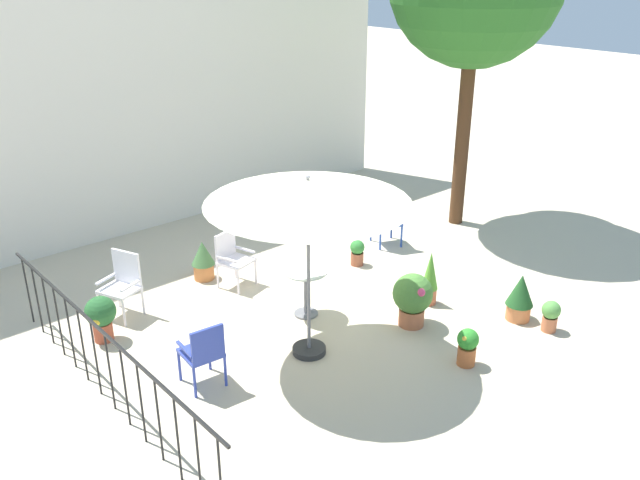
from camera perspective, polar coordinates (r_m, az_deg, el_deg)
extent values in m
plane|color=beige|center=(9.82, 0.27, -5.89)|extent=(60.00, 60.00, 0.00)
cube|color=silver|center=(12.67, -14.17, 12.22)|extent=(10.62, 0.30, 5.00)
cube|color=black|center=(7.81, -18.59, -7.08)|extent=(0.03, 5.20, 0.03)
cylinder|color=black|center=(6.56, -10.40, -18.04)|extent=(0.02, 0.02, 1.00)
cylinder|color=black|center=(6.81, -12.11, -16.38)|extent=(0.02, 0.02, 1.00)
cylinder|color=black|center=(7.07, -13.66, -14.82)|extent=(0.02, 0.02, 1.00)
cylinder|color=black|center=(7.35, -15.08, -13.36)|extent=(0.02, 0.02, 1.00)
cylinder|color=black|center=(7.63, -16.38, -12.01)|extent=(0.02, 0.02, 1.00)
cylinder|color=black|center=(7.92, -17.58, -10.75)|extent=(0.02, 0.02, 1.00)
cylinder|color=black|center=(8.21, -18.68, -9.57)|extent=(0.02, 0.02, 1.00)
cylinder|color=black|center=(8.52, -19.70, -8.48)|extent=(0.02, 0.02, 1.00)
cylinder|color=black|center=(8.82, -20.64, -7.45)|extent=(0.02, 0.02, 1.00)
cylinder|color=black|center=(9.13, -21.51, -6.50)|extent=(0.02, 0.02, 1.00)
cylinder|color=black|center=(9.45, -22.33, -5.60)|extent=(0.02, 0.02, 1.00)
cylinder|color=black|center=(9.77, -23.08, -4.77)|extent=(0.02, 0.02, 1.00)
cylinder|color=black|center=(10.09, -23.79, -3.98)|extent=(0.02, 0.02, 1.00)
cylinder|color=#4C2F1B|center=(12.68, 12.14, 8.63)|extent=(0.26, 0.26, 3.37)
cylinder|color=#2D2D2D|center=(8.79, -0.94, -9.40)|extent=(0.44, 0.44, 0.08)
cylinder|color=slate|center=(8.23, -0.99, -2.67)|extent=(0.04, 0.04, 2.37)
cone|color=beige|center=(7.83, -1.04, 4.21)|extent=(2.49, 2.49, 0.29)
sphere|color=slate|center=(7.77, -1.05, 5.42)|extent=(0.06, 0.06, 0.06)
cylinder|color=silver|center=(9.34, -1.25, -2.68)|extent=(0.63, 0.63, 0.02)
cylinder|color=slate|center=(9.50, -1.23, -4.60)|extent=(0.06, 0.06, 0.68)
cylinder|color=slate|center=(9.66, -1.21, -6.32)|extent=(0.34, 0.34, 0.03)
cube|color=white|center=(9.83, -16.85, -4.10)|extent=(0.59, 0.62, 0.04)
cube|color=white|center=(9.84, -16.26, -2.26)|extent=(0.21, 0.45, 0.50)
cube|color=white|center=(9.93, -17.90, -3.19)|extent=(0.38, 0.18, 0.03)
cube|color=white|center=(9.63, -15.93, -3.78)|extent=(0.38, 0.18, 0.03)
cylinder|color=white|center=(9.96, -18.44, -5.41)|extent=(0.04, 0.04, 0.41)
cylinder|color=white|center=(9.67, -16.47, -6.06)|extent=(0.04, 0.04, 0.41)
cylinder|color=white|center=(10.20, -16.91, -4.49)|extent=(0.04, 0.04, 0.41)
cylinder|color=white|center=(9.91, -14.94, -5.10)|extent=(0.04, 0.04, 0.41)
cube|color=#2849A1|center=(11.84, 5.73, 1.54)|extent=(0.59, 0.61, 0.04)
cube|color=#2849A1|center=(11.57, 6.20, 2.31)|extent=(0.40, 0.20, 0.46)
cube|color=#2849A1|center=(11.88, 6.64, 2.19)|extent=(0.20, 0.41, 0.03)
cube|color=#2849A1|center=(11.72, 4.85, 1.98)|extent=(0.20, 0.41, 0.03)
cylinder|color=#2849A1|center=(12.19, 6.15, 1.05)|extent=(0.04, 0.04, 0.40)
cylinder|color=#2849A1|center=(12.03, 4.39, 0.83)|extent=(0.04, 0.04, 0.40)
cylinder|color=#2849A1|center=(11.82, 7.01, 0.29)|extent=(0.04, 0.04, 0.40)
cylinder|color=#2849A1|center=(11.67, 5.20, 0.05)|extent=(0.04, 0.04, 0.40)
cube|color=#2F419F|center=(8.14, -10.18, -9.49)|extent=(0.48, 0.50, 0.04)
cube|color=#2F419F|center=(7.86, -9.62, -8.80)|extent=(0.42, 0.08, 0.41)
cube|color=#2F419F|center=(8.15, -8.97, -8.38)|extent=(0.08, 0.41, 0.03)
cube|color=#2F419F|center=(8.01, -11.53, -9.18)|extent=(0.08, 0.41, 0.03)
cylinder|color=#2F419F|center=(8.49, -9.47, -9.73)|extent=(0.04, 0.04, 0.41)
cylinder|color=#2F419F|center=(8.36, -11.97, -10.52)|extent=(0.04, 0.04, 0.41)
cylinder|color=#2F419F|center=(8.17, -8.12, -11.08)|extent=(0.04, 0.04, 0.41)
cylinder|color=#2F419F|center=(8.04, -10.70, -11.94)|extent=(0.04, 0.04, 0.41)
cube|color=white|center=(10.35, -7.21, -1.83)|extent=(0.57, 0.56, 0.04)
cube|color=white|center=(10.38, -8.13, -0.40)|extent=(0.44, 0.16, 0.42)
cube|color=white|center=(10.16, -8.01, -1.64)|extent=(0.15, 0.39, 0.03)
cube|color=white|center=(10.45, -6.50, -0.81)|extent=(0.15, 0.39, 0.03)
cylinder|color=white|center=(10.18, -7.03, -3.66)|extent=(0.04, 0.04, 0.40)
cylinder|color=white|center=(10.48, -5.53, -2.76)|extent=(0.04, 0.04, 0.40)
cylinder|color=white|center=(10.43, -8.77, -3.09)|extent=(0.04, 0.04, 0.40)
cylinder|color=white|center=(10.72, -7.26, -2.23)|extent=(0.04, 0.04, 0.40)
cylinder|color=#C16B44|center=(9.75, 19.07, -6.80)|extent=(0.20, 0.20, 0.21)
cylinder|color=#382819|center=(9.71, 19.14, -6.30)|extent=(0.18, 0.18, 0.02)
sphere|color=#559343|center=(9.65, 19.23, -5.69)|extent=(0.26, 0.26, 0.26)
cylinder|color=#985237|center=(11.12, 3.20, -1.61)|extent=(0.22, 0.22, 0.22)
cylinder|color=#382819|center=(11.08, 3.21, -1.15)|extent=(0.19, 0.19, 0.02)
sphere|color=#317B32|center=(11.03, 3.22, -0.62)|extent=(0.24, 0.24, 0.24)
sphere|color=gold|center=(11.12, 3.48, -0.60)|extent=(0.05, 0.05, 0.05)
sphere|color=gold|center=(11.11, 3.13, -0.60)|extent=(0.07, 0.07, 0.07)
sphere|color=gold|center=(10.99, 2.97, -0.71)|extent=(0.05, 0.05, 0.05)
sphere|color=gold|center=(11.12, 3.11, -0.40)|extent=(0.06, 0.06, 0.06)
cylinder|color=#C67142|center=(9.90, 16.63, -5.91)|extent=(0.34, 0.34, 0.24)
cylinder|color=#382819|center=(9.85, 16.70, -5.35)|extent=(0.30, 0.30, 0.02)
cone|color=#215323|center=(9.74, 16.87, -4.12)|extent=(0.39, 0.39, 0.46)
cylinder|color=#B45E31|center=(8.72, 12.45, -9.66)|extent=(0.23, 0.23, 0.25)
cylinder|color=#382819|center=(8.65, 12.52, -9.02)|extent=(0.20, 0.20, 0.02)
sphere|color=#2E8A2A|center=(8.59, 12.59, -8.31)|extent=(0.27, 0.27, 0.27)
sphere|color=gold|center=(8.59, 13.31, -8.15)|extent=(0.06, 0.06, 0.06)
sphere|color=gold|center=(8.54, 12.16, -8.21)|extent=(0.06, 0.06, 0.06)
sphere|color=gold|center=(8.48, 12.33, -8.27)|extent=(0.07, 0.07, 0.07)
cylinder|color=#B46541|center=(9.44, 7.84, -6.52)|extent=(0.36, 0.36, 0.25)
cylinder|color=#382819|center=(9.39, 7.88, -5.90)|extent=(0.32, 0.32, 0.02)
sphere|color=#457833|center=(9.27, 7.96, -4.56)|extent=(0.56, 0.56, 0.56)
sphere|color=#D5406E|center=(9.37, 7.33, -3.90)|extent=(0.13, 0.13, 0.13)
sphere|color=#D5406E|center=(9.32, 6.93, -4.04)|extent=(0.16, 0.16, 0.16)
sphere|color=#D5406E|center=(9.03, 8.67, -4.47)|extent=(0.11, 0.11, 0.11)
sphere|color=#D5406E|center=(9.13, 7.55, -4.89)|extent=(0.16, 0.16, 0.16)
cylinder|color=#C06441|center=(10.03, 9.31, -4.74)|extent=(0.23, 0.23, 0.25)
cylinder|color=#382819|center=(9.98, 9.35, -4.17)|extent=(0.20, 0.20, 0.02)
cone|color=#569B33|center=(9.85, 9.46, -2.60)|extent=(0.25, 0.25, 0.59)
cylinder|color=#CA753D|center=(10.79, -9.93, -2.66)|extent=(0.32, 0.32, 0.26)
cylinder|color=#382819|center=(10.74, -9.97, -2.09)|extent=(0.28, 0.28, 0.02)
cone|color=#436E3B|center=(10.65, -10.05, -1.10)|extent=(0.37, 0.37, 0.38)
cylinder|color=#AF4B32|center=(9.46, -18.10, -7.46)|extent=(0.26, 0.26, 0.27)
cylinder|color=#382819|center=(9.40, -18.19, -6.82)|extent=(0.23, 0.23, 0.02)
sphere|color=#265D2B|center=(9.31, -18.33, -5.83)|extent=(0.41, 0.41, 0.41)
sphere|color=gold|center=(9.21, -18.62, -6.61)|extent=(0.12, 0.12, 0.12)
sphere|color=gold|center=(9.18, -18.33, -5.96)|extent=(0.12, 0.12, 0.12)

